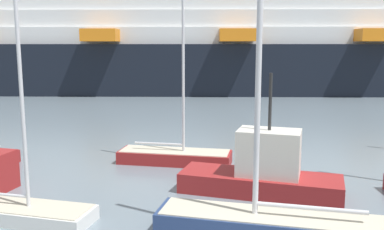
{
  "coord_description": "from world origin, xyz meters",
  "views": [
    {
      "loc": [
        -0.92,
        -9.1,
        5.79
      ],
      "look_at": [
        0.0,
        13.98,
        2.02
      ],
      "focal_mm": 39.67,
      "sensor_mm": 36.0,
      "label": 1
    }
  ],
  "objects_px": {
    "fishing_boat_0": "(263,171)",
    "sailboat_4": "(273,222)",
    "sailboat_2": "(18,209)",
    "cruise_ship": "(230,43)",
    "sailboat_0": "(175,154)"
  },
  "relations": [
    {
      "from": "cruise_ship",
      "to": "sailboat_2",
      "type": "bearing_deg",
      "value": -103.17
    },
    {
      "from": "sailboat_0",
      "to": "sailboat_2",
      "type": "bearing_deg",
      "value": -114.73
    },
    {
      "from": "sailboat_0",
      "to": "fishing_boat_0",
      "type": "bearing_deg",
      "value": -39.8
    },
    {
      "from": "sailboat_2",
      "to": "cruise_ship",
      "type": "bearing_deg",
      "value": 89.8
    },
    {
      "from": "fishing_boat_0",
      "to": "cruise_ship",
      "type": "distance_m",
      "value": 40.18
    },
    {
      "from": "sailboat_4",
      "to": "fishing_boat_0",
      "type": "relative_size",
      "value": 1.57
    },
    {
      "from": "sailboat_0",
      "to": "fishing_boat_0",
      "type": "height_order",
      "value": "sailboat_0"
    },
    {
      "from": "sailboat_0",
      "to": "sailboat_2",
      "type": "height_order",
      "value": "sailboat_0"
    },
    {
      "from": "sailboat_2",
      "to": "sailboat_4",
      "type": "height_order",
      "value": "sailboat_4"
    },
    {
      "from": "sailboat_2",
      "to": "fishing_boat_0",
      "type": "xyz_separation_m",
      "value": [
        8.75,
        2.18,
        0.55
      ]
    },
    {
      "from": "sailboat_0",
      "to": "cruise_ship",
      "type": "height_order",
      "value": "cruise_ship"
    },
    {
      "from": "sailboat_2",
      "to": "cruise_ship",
      "type": "xyz_separation_m",
      "value": [
        12.54,
        41.83,
        5.83
      ]
    },
    {
      "from": "sailboat_4",
      "to": "fishing_boat_0",
      "type": "height_order",
      "value": "sailboat_4"
    },
    {
      "from": "sailboat_2",
      "to": "sailboat_4",
      "type": "relative_size",
      "value": 0.73
    },
    {
      "from": "fishing_boat_0",
      "to": "sailboat_4",
      "type": "bearing_deg",
      "value": -77.66
    }
  ]
}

